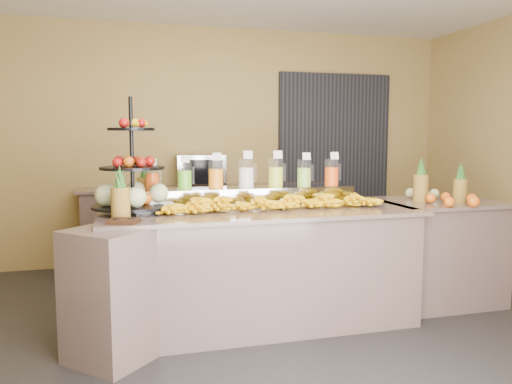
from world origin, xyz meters
name	(u,v)px	position (x,y,z in m)	size (l,w,h in m)	color
ground	(271,335)	(0.00, 0.00, 0.00)	(6.00, 6.00, 0.00)	black
room_envelope	(266,95)	(0.19, 0.79, 1.88)	(6.04, 5.02, 2.82)	olive
buffet_counter	(248,268)	(-0.12, 0.26, 0.47)	(2.75, 1.25, 0.93)	gray
right_counter	(435,250)	(1.70, 0.40, 0.47)	(1.08, 0.88, 0.93)	gray
back_ledge	(216,225)	(0.00, 2.25, 0.47)	(3.10, 0.55, 0.93)	gray
pitcher_tray	(246,196)	(-0.05, 0.58, 1.01)	(1.85, 0.30, 0.15)	gray
juice_pitcher_orange_a	(152,179)	(-0.83, 0.58, 1.17)	(0.11, 0.11, 0.26)	silver
juice_pitcher_green	(185,177)	(-0.57, 0.58, 1.18)	(0.12, 0.12, 0.29)	silver
juice_pitcher_orange_b	(216,176)	(-0.31, 0.58, 1.18)	(0.13, 0.13, 0.31)	silver
juice_pitcher_milk	(246,175)	(-0.05, 0.58, 1.19)	(0.13, 0.14, 0.32)	silver
juice_pitcher_lemon	(276,174)	(0.21, 0.58, 1.19)	(0.13, 0.14, 0.32)	silver
juice_pitcher_lime	(304,174)	(0.47, 0.58, 1.18)	(0.12, 0.13, 0.30)	silver
juice_pitcher_orange_c	(332,173)	(0.73, 0.58, 1.18)	(0.13, 0.13, 0.30)	silver
banana_heap	(274,201)	(0.11, 0.29, 1.00)	(1.89, 0.17, 0.16)	yellow
fruit_stand	(138,183)	(-0.94, 0.40, 1.15)	(0.74, 0.74, 0.88)	black
condiment_caddy	(124,221)	(-1.06, -0.08, 0.94)	(0.19, 0.14, 0.03)	black
pineapple_left_a	(120,199)	(-1.08, 0.10, 1.07)	(0.13, 0.13, 0.38)	brown
pineapple_left_b	(145,188)	(-0.87, 0.73, 1.08)	(0.13, 0.13, 0.40)	brown
right_fruit_pile	(445,195)	(1.65, 0.22, 1.01)	(0.46, 0.44, 0.24)	brown
oven_warmer	(201,171)	(-0.17, 2.25, 1.11)	(0.55, 0.38, 0.37)	gray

